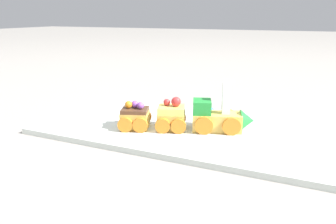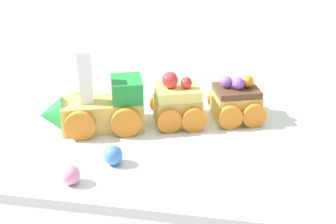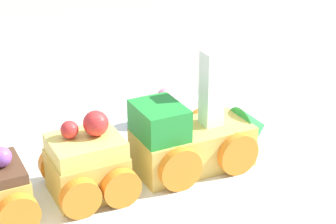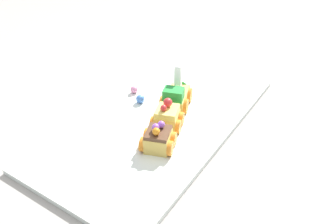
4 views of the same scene
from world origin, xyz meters
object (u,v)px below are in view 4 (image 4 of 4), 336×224
object	(u,v)px
gumball_pink	(134,90)
gumball_blue	(140,99)
cake_car_lemon	(167,118)
cake_train_locomotive	(177,95)
cake_car_chocolate	(158,139)

from	to	relation	value
gumball_pink	gumball_blue	world-z (taller)	gumball_blue
cake_car_lemon	cake_train_locomotive	bearing A→B (deg)	-0.08
gumball_blue	cake_train_locomotive	bearing A→B (deg)	-61.88
cake_car_chocolate	gumball_pink	world-z (taller)	cake_car_chocolate
cake_car_lemon	cake_car_chocolate	world-z (taller)	cake_car_lemon
cake_train_locomotive	gumball_pink	bearing A→B (deg)	76.22
cake_car_lemon	gumball_pink	world-z (taller)	cake_car_lemon
cake_car_lemon	gumball_blue	size ratio (longest dim) A/B	3.81
cake_train_locomotive	gumball_pink	size ratio (longest dim) A/B	6.59
cake_train_locomotive	gumball_pink	distance (m)	0.13
cake_car_chocolate	gumball_pink	size ratio (longest dim) A/B	4.09
cake_train_locomotive	cake_car_lemon	distance (m)	0.11
cake_train_locomotive	gumball_blue	bearing A→B (deg)	98.98
gumball_pink	gumball_blue	distance (m)	0.06
cake_train_locomotive	gumball_blue	distance (m)	0.10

